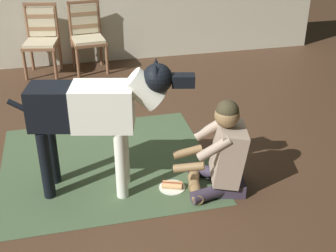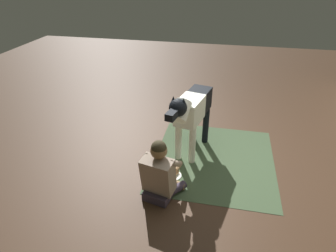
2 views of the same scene
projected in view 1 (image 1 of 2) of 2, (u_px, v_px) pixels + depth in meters
ground_plane at (105, 176)px, 4.19m from camera, size 14.37×14.37×0.00m
area_rug at (106, 163)px, 4.38m from camera, size 1.99×1.84×0.01m
dining_chair_left_of_pair at (41, 36)px, 6.34m from camera, size 0.54×0.54×0.98m
dining_chair_right_of_pair at (87, 33)px, 6.47m from camera, size 0.50×0.51×0.98m
person_sitting_on_floor at (222, 154)px, 3.86m from camera, size 0.69×0.57×0.86m
large_dog at (96, 111)px, 3.66m from camera, size 1.49×0.52×1.20m
hot_dog_on_plate at (172, 186)px, 4.01m from camera, size 0.24×0.24×0.06m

